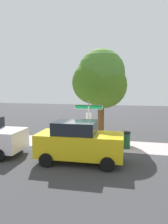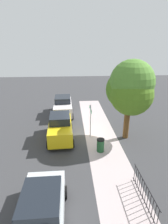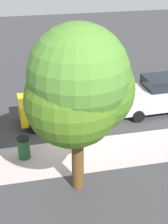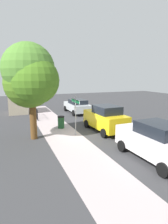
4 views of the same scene
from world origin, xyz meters
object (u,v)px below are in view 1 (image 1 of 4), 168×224
object	(u,v)px
car_yellow	(79,142)
trash_bin	(126,140)
shade_tree	(100,80)
street_sign	(89,115)

from	to	relation	value
car_yellow	trash_bin	size ratio (longest dim) A/B	4.27
trash_bin	shade_tree	bearing A→B (deg)	128.87
trash_bin	car_yellow	bearing A→B (deg)	-125.39
shade_tree	car_yellow	bearing A→B (deg)	-91.27
car_yellow	trash_bin	world-z (taller)	car_yellow
street_sign	shade_tree	world-z (taller)	shade_tree
street_sign	shade_tree	size ratio (longest dim) A/B	0.45
shade_tree	street_sign	bearing A→B (deg)	-93.72
street_sign	car_yellow	world-z (taller)	street_sign
street_sign	shade_tree	bearing A→B (deg)	86.28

